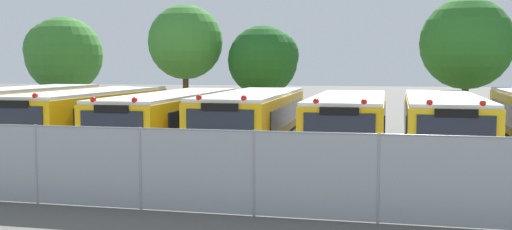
{
  "coord_description": "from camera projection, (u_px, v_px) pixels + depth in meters",
  "views": [
    {
      "loc": [
        4.89,
        -21.58,
        3.43
      ],
      "look_at": [
        -0.07,
        0.0,
        1.6
      ],
      "focal_mm": 41.89,
      "sensor_mm": 36.0,
      "label": 1
    }
  ],
  "objects": [
    {
      "name": "tree_1",
      "position": [
        185.0,
        41.0,
        32.33
      ],
      "size": [
        4.05,
        4.05,
        6.74
      ],
      "color": "#4C3823",
      "rests_on": "ground_plane"
    },
    {
      "name": "school_bus_5",
      "position": [
        442.0,
        126.0,
        20.72
      ],
      "size": [
        2.63,
        10.21,
        2.52
      ],
      "rotation": [
        0.0,
        0.0,
        3.13
      ],
      "color": "yellow",
      "rests_on": "ground_plane"
    },
    {
      "name": "chainlink_fence",
      "position": [
        196.0,
        169.0,
        13.86
      ],
      "size": [
        25.02,
        0.07,
        1.98
      ],
      "color": "#9EA0A3",
      "rests_on": "ground_plane"
    },
    {
      "name": "ground_plane",
      "position": [
        258.0,
        158.0,
        22.33
      ],
      "size": [
        160.0,
        160.0,
        0.0
      ],
      "primitive_type": "plane",
      "color": "#595651"
    },
    {
      "name": "school_bus_1",
      "position": [
        91.0,
        118.0,
        23.62
      ],
      "size": [
        2.79,
        10.64,
        2.59
      ],
      "rotation": [
        0.0,
        0.0,
        3.16
      ],
      "color": "#EAA80C",
      "rests_on": "ground_plane"
    },
    {
      "name": "school_bus_4",
      "position": [
        349.0,
        125.0,
        21.24
      ],
      "size": [
        2.61,
        9.37,
        2.51
      ],
      "rotation": [
        0.0,
        0.0,
        3.15
      ],
      "color": "#EAA80C",
      "rests_on": "ground_plane"
    },
    {
      "name": "tree_3",
      "position": [
        465.0,
        42.0,
        28.84
      ],
      "size": [
        4.46,
        4.46,
        6.74
      ],
      "color": "#4C3823",
      "rests_on": "ground_plane"
    },
    {
      "name": "tree_0",
      "position": [
        61.0,
        54.0,
        36.09
      ],
      "size": [
        4.63,
        4.63,
        6.39
      ],
      "color": "#4C3823",
      "rests_on": "ground_plane"
    },
    {
      "name": "school_bus_3",
      "position": [
        254.0,
        122.0,
        22.04
      ],
      "size": [
        2.76,
        10.01,
        2.59
      ],
      "rotation": [
        0.0,
        0.0,
        3.17
      ],
      "color": "#EAA80C",
      "rests_on": "ground_plane"
    },
    {
      "name": "tree_2",
      "position": [
        266.0,
        59.0,
        31.64
      ],
      "size": [
        3.77,
        3.71,
        5.56
      ],
      "color": "#4C3823",
      "rests_on": "ground_plane"
    },
    {
      "name": "school_bus_0",
      "position": [
        23.0,
        115.0,
        24.44
      ],
      "size": [
        2.63,
        9.39,
        2.67
      ],
      "rotation": [
        0.0,
        0.0,
        3.17
      ],
      "color": "#EAA80C",
      "rests_on": "ground_plane"
    },
    {
      "name": "school_bus_2",
      "position": [
        174.0,
        121.0,
        22.77
      ],
      "size": [
        2.69,
        11.12,
        2.52
      ],
      "rotation": [
        0.0,
        0.0,
        3.17
      ],
      "color": "#EAA80C",
      "rests_on": "ground_plane"
    }
  ]
}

